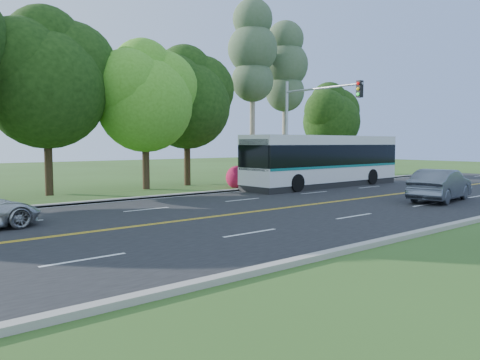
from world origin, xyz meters
TOP-DOWN VIEW (x-y plane):
  - ground at (0.00, 0.00)m, footprint 120.00×120.00m
  - road at (0.00, 0.00)m, footprint 60.00×14.00m
  - curb_north at (0.00, 7.15)m, footprint 60.00×0.30m
  - curb_south at (0.00, -7.15)m, footprint 60.00×0.30m
  - grass_verge at (0.00, 9.00)m, footprint 60.00×4.00m
  - lane_markings at (-0.09, 0.00)m, footprint 57.60×13.82m
  - tree_row at (-5.15, 12.13)m, footprint 44.70×9.10m
  - bougainvillea_hedge at (7.18, 8.15)m, footprint 9.50×2.25m
  - traffic_signal at (6.49, 5.40)m, footprint 0.42×6.10m
  - transit_bus at (8.59, 5.80)m, footprint 13.08×3.12m
  - sedan at (6.93, -3.20)m, footprint 5.09×2.49m

SIDE VIEW (x-z plane):
  - ground at x=0.00m, z-range 0.00..0.00m
  - road at x=0.00m, z-range 0.00..0.02m
  - lane_markings at x=-0.09m, z-range 0.02..0.02m
  - grass_verge at x=0.00m, z-range 0.00..0.10m
  - curb_north at x=0.00m, z-range 0.00..0.15m
  - curb_south at x=0.00m, z-range 0.00..0.15m
  - bougainvillea_hedge at x=7.18m, z-range -0.03..1.47m
  - sedan at x=6.93m, z-range 0.02..1.62m
  - transit_bus at x=8.59m, z-range 0.00..3.41m
  - traffic_signal at x=6.49m, z-range 1.17..8.17m
  - tree_row at x=-5.15m, z-range -0.19..13.65m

